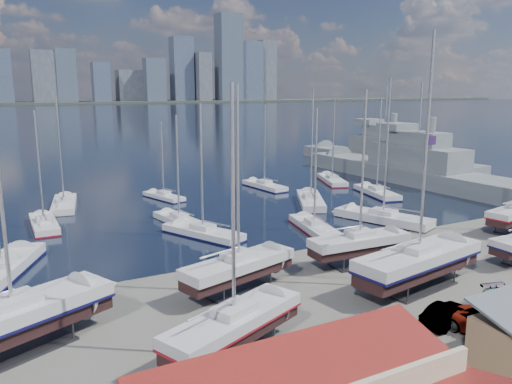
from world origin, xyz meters
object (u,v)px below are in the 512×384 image
sailboat_cradle_0 (13,318)px  flagpole (423,198)px  car_a (379,336)px  naval_ship_east (416,173)px  naval_ship_west (383,158)px

sailboat_cradle_0 → flagpole: 30.50m
sailboat_cradle_0 → car_a: 22.05m
naval_ship_east → flagpole: size_ratio=4.02×
naval_ship_east → naval_ship_west: (8.44, 17.56, -0.00)m
sailboat_cradle_0 → flagpole: bearing=-29.3°
naval_ship_east → flagpole: naval_ship_east is taller
car_a → naval_ship_west: bearing=71.2°
sailboat_cradle_0 → flagpole: (29.99, -2.79, 4.83)m
car_a → flagpole: bearing=56.6°
sailboat_cradle_0 → naval_ship_west: sailboat_cradle_0 is taller
naval_ship_west → flagpole: 65.36m
naval_ship_west → naval_ship_east: bearing=147.6°
flagpole → naval_ship_west: bearing=50.6°
naval_ship_west → flagpole: size_ratio=3.57×
car_a → sailboat_cradle_0: bearing=177.6°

